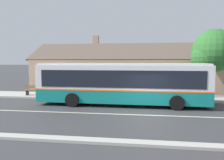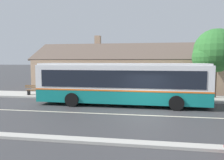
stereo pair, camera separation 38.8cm
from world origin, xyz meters
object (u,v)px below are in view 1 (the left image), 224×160
Objects in this scene: bench_by_building at (35,91)px; street_tree_primary at (212,53)px; transit_bus at (122,83)px; bench_down_street at (75,92)px.

street_tree_primary is at bearing 4.77° from bench_by_building.
transit_bus reaches higher than bench_down_street.
bench_by_building is 3.77m from bench_down_street.
street_tree_primary reaches higher than transit_bus.
transit_bus is 8.57m from bench_by_building.
bench_down_street is at bearing 151.42° from transit_bus.
bench_by_building is 1.13× the size of bench_down_street.
bench_down_street is 12.34m from street_tree_primary.
transit_bus is 5.10m from bench_down_street.
bench_by_building is at bearing -175.23° from street_tree_primary.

